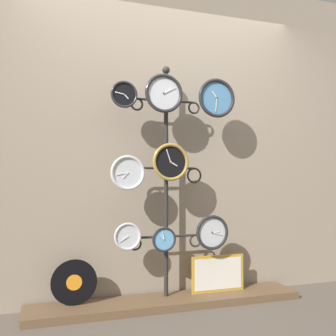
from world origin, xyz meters
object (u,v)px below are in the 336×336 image
object	(u,v)px
clock_top_right	(217,98)
clock_middle_center	(170,162)
clock_middle_left	(128,173)
display_stand	(166,220)
clock_bottom_left	(128,236)
clock_top_left	(124,95)
clock_bottom_center	(164,239)
clock_top_center	(164,93)
picture_frame	(218,274)
vinyl_record	(74,282)
clock_bottom_right	(212,232)

from	to	relation	value
clock_top_right	clock_middle_center	bearing A→B (deg)	-179.77
clock_middle_left	display_stand	bearing A→B (deg)	17.46
clock_top_right	clock_bottom_left	bearing A→B (deg)	177.57
clock_top_left	clock_bottom_left	world-z (taller)	clock_top_left
clock_bottom_center	clock_bottom_left	bearing A→B (deg)	176.95
clock_middle_center	clock_top_center	bearing A→B (deg)	155.52
clock_bottom_center	picture_frame	distance (m)	0.60
clock_bottom_left	clock_top_right	bearing A→B (deg)	-2.43
clock_middle_center	vinyl_record	size ratio (longest dim) A/B	0.88
clock_top_right	clock_bottom_center	bearing A→B (deg)	177.97
clock_top_left	clock_bottom_right	world-z (taller)	clock_top_left
clock_middle_center	clock_bottom_right	xyz separation A→B (m)	(0.37, 0.01, -0.57)
clock_top_left	clock_top_right	bearing A→B (deg)	-1.84
clock_bottom_left	picture_frame	distance (m)	0.87
display_stand	clock_middle_left	size ratio (longest dim) A/B	7.19
clock_bottom_left	vinyl_record	world-z (taller)	clock_bottom_left
clock_top_left	picture_frame	world-z (taller)	clock_top_left
clock_top_center	clock_bottom_left	bearing A→B (deg)	177.61
clock_top_center	vinyl_record	size ratio (longest dim) A/B	0.92
clock_middle_left	clock_bottom_left	xyz separation A→B (m)	(0.01, 0.03, -0.49)
clock_middle_center	clock_bottom_center	bearing A→B (deg)	159.07
clock_middle_left	clock_bottom_center	world-z (taller)	clock_middle_left
clock_top_right	clock_middle_center	world-z (taller)	clock_top_right
clock_top_left	clock_middle_center	size ratio (longest dim) A/B	0.70
clock_bottom_right	vinyl_record	size ratio (longest dim) A/B	0.83
picture_frame	clock_bottom_left	bearing A→B (deg)	-175.93
clock_top_right	vinyl_record	size ratio (longest dim) A/B	0.96
clock_bottom_center	clock_top_center	bearing A→B (deg)	87.12
vinyl_record	picture_frame	xyz separation A→B (m)	(1.18, -0.01, -0.02)
clock_middle_left	clock_bottom_right	world-z (taller)	clock_middle_left
clock_top_left	picture_frame	bearing A→B (deg)	4.36
display_stand	clock_top_left	size ratio (longest dim) A/B	9.15
display_stand	clock_bottom_center	world-z (taller)	display_stand
clock_bottom_left	clock_bottom_center	xyz separation A→B (m)	(0.29, -0.02, -0.03)
clock_middle_center	picture_frame	xyz separation A→B (m)	(0.46, 0.09, -0.93)
vinyl_record	clock_middle_left	bearing A→B (deg)	-13.51
clock_top_center	vinyl_record	bearing A→B (deg)	173.64
clock_bottom_center	clock_middle_left	bearing A→B (deg)	-177.43
picture_frame	display_stand	bearing A→B (deg)	177.02
display_stand	vinyl_record	xyz separation A→B (m)	(-0.73, -0.02, -0.44)
clock_bottom_left	picture_frame	xyz separation A→B (m)	(0.79, 0.06, -0.35)
clock_top_center	picture_frame	distance (m)	1.56
clock_top_center	clock_middle_left	distance (m)	0.70
clock_middle_left	clock_bottom_right	distance (m)	0.86
clock_middle_left	clock_top_right	bearing A→B (deg)	-0.22
clock_middle_center	clock_top_left	bearing A→B (deg)	175.87
display_stand	clock_top_center	bearing A→B (deg)	-118.13
display_stand	clock_bottom_right	size ratio (longest dim) A/B	6.80
clock_top_left	vinyl_record	world-z (taller)	clock_top_left
clock_bottom_center	vinyl_record	xyz separation A→B (m)	(-0.68, 0.08, -0.30)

